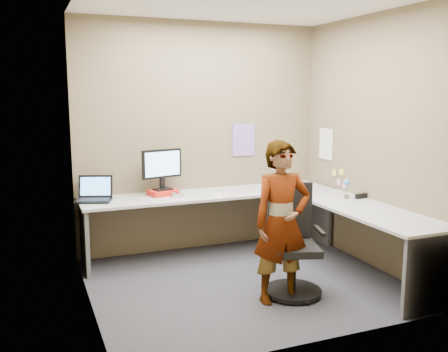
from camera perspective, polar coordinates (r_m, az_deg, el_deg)
name	(u,v)px	position (r m, az deg, el deg)	size (l,w,h in m)	color
ground	(245,282)	(5.11, 2.45, -12.04)	(3.00, 3.00, 0.00)	#29282E
wall_back	(201,137)	(5.98, -2.60, 4.46)	(3.00, 3.00, 0.00)	brown
wall_right	(374,143)	(5.57, 16.79, 3.68)	(2.70, 2.70, 0.00)	brown
wall_left	(85,156)	(4.38, -15.61, 2.26)	(2.70, 2.70, 0.00)	brown
ceiling	(247,1)	(4.82, 2.69, 19.33)	(3.00, 3.00, 0.00)	white
desk	(268,213)	(5.44, 5.02, -4.21)	(2.98, 2.58, 0.73)	#A8A8A8
paper_ream	(163,192)	(5.69, -7.00, -1.88)	(0.30, 0.22, 0.06)	red
monitor	(162,166)	(5.65, -7.10, 1.15)	(0.48, 0.19, 0.46)	black
laptop	(94,194)	(5.54, -14.59, -2.03)	(0.44, 0.40, 0.26)	black
trackball_mouse	(177,195)	(5.56, -5.35, -2.15)	(0.12, 0.08, 0.07)	#B7B7BC
origami	(219,194)	(5.56, -0.62, -2.07)	(0.10, 0.10, 0.06)	white
stapler	(361,196)	(5.67, 15.43, -2.21)	(0.15, 0.04, 0.06)	black
flower	(347,186)	(5.61, 13.84, -1.06)	(0.07, 0.07, 0.22)	brown
calendar_purple	(244,140)	(6.18, 2.27, 4.15)	(0.30, 0.01, 0.40)	#846BB7
calendar_white	(326,144)	(6.30, 11.57, 3.61)	(0.01, 0.28, 0.38)	white
sticky_note_a	(342,172)	(6.05, 13.30, 0.45)	(0.01, 0.07, 0.07)	#F2E059
sticky_note_b	(339,182)	(6.11, 12.98, -0.69)	(0.01, 0.07, 0.07)	pink
sticky_note_c	(345,185)	(6.02, 13.63, -1.06)	(0.01, 0.07, 0.07)	pink
sticky_note_d	(334,173)	(6.17, 12.49, 0.38)	(0.01, 0.07, 0.07)	#F2E059
office_chair	(292,250)	(4.77, 7.79, -8.40)	(0.58, 0.57, 1.02)	black
person	(282,223)	(4.49, 6.61, -5.30)	(0.54, 0.35, 1.47)	#999399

